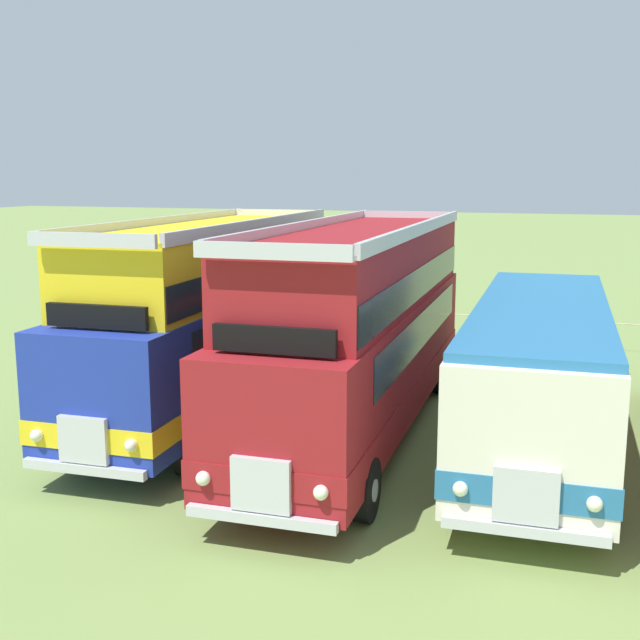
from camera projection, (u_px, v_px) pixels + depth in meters
name	position (u px, v px, depth m)	size (l,w,h in m)	color
bus_first_in_row	(212.00, 313.00, 18.12)	(3.05, 10.69, 4.52)	#1E339E
bus_second_in_row	(361.00, 325.00, 16.62)	(2.96, 11.61, 4.52)	maroon
bus_third_in_row	(540.00, 365.00, 15.77)	(2.93, 10.52, 2.99)	silver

